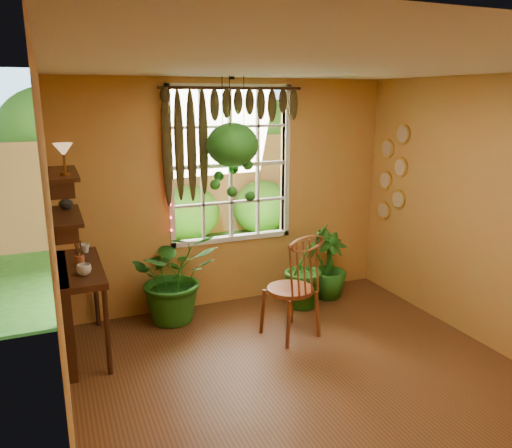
{
  "coord_description": "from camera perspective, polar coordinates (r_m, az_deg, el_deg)",
  "views": [
    {
      "loc": [
        -1.98,
        -3.28,
        2.48
      ],
      "look_at": [
        -0.14,
        1.15,
        1.26
      ],
      "focal_mm": 35.0,
      "sensor_mm": 36.0,
      "label": 1
    }
  ],
  "objects": [
    {
      "name": "counter_ledge",
      "position": [
        5.24,
        -20.35,
        -8.23
      ],
      "size": [
        0.4,
        1.2,
        0.9
      ],
      "color": "#321A0D",
      "rests_on": "floor"
    },
    {
      "name": "valance_vine",
      "position": [
        5.76,
        -3.42,
        12.24
      ],
      "size": [
        1.7,
        0.12,
        1.1
      ],
      "color": "#321A0D",
      "rests_on": "window"
    },
    {
      "name": "tiffany_lamp",
      "position": [
        4.66,
        -21.16,
        7.71
      ],
      "size": [
        0.17,
        0.17,
        0.28
      ],
      "color": "brown",
      "rests_on": "shelf_upper"
    },
    {
      "name": "cup_b",
      "position": [
        5.52,
        -18.96,
        -2.65
      ],
      "size": [
        0.11,
        0.11,
        0.09
      ],
      "primitive_type": "imported",
      "rotation": [
        0.0,
        0.0,
        0.15
      ],
      "color": "beige",
      "rests_on": "counter_ledge"
    },
    {
      "name": "shelf_lower",
      "position": [
        5.0,
        -20.79,
        0.86
      ],
      "size": [
        0.25,
        0.9,
        0.04
      ],
      "primitive_type": "cube",
      "color": "#321A0D",
      "rests_on": "wall_left"
    },
    {
      "name": "potted_plant_right",
      "position": [
        6.38,
        8.22,
        -4.64
      ],
      "size": [
        0.59,
        0.59,
        0.86
      ],
      "primitive_type": "imported",
      "rotation": [
        0.0,
        0.0,
        0.27
      ],
      "color": "#165516",
      "rests_on": "floor"
    },
    {
      "name": "string_lights",
      "position": [
        5.65,
        -9.96,
        6.65
      ],
      "size": [
        0.03,
        0.03,
        1.54
      ],
      "primitive_type": null,
      "color": "#FF2633",
      "rests_on": "window"
    },
    {
      "name": "hanging_basket",
      "position": [
        5.56,
        -2.7,
        8.34
      ],
      "size": [
        0.57,
        0.57,
        1.36
      ],
      "color": "black",
      "rests_on": "ceiling"
    },
    {
      "name": "ceiling",
      "position": [
        3.84,
        8.99,
        17.41
      ],
      "size": [
        4.5,
        4.5,
        0.0
      ],
      "primitive_type": "plane",
      "rotation": [
        3.14,
        0.0,
        0.0
      ],
      "color": "white",
      "rests_on": "wall_back"
    },
    {
      "name": "wall_back",
      "position": [
        5.98,
        -2.8,
        3.37
      ],
      "size": [
        4.0,
        0.0,
        4.0
      ],
      "primitive_type": "plane",
      "rotation": [
        1.57,
        0.0,
        0.0
      ],
      "color": "#B9903F",
      "rests_on": "floor"
    },
    {
      "name": "brush_jar",
      "position": [
        5.07,
        -19.57,
        -3.18
      ],
      "size": [
        0.09,
        0.09,
        0.33
      ],
      "color": "brown",
      "rests_on": "counter_ledge"
    },
    {
      "name": "cup_a",
      "position": [
        4.84,
        -19.06,
        -4.96
      ],
      "size": [
        0.17,
        0.17,
        0.1
      ],
      "primitive_type": "imported",
      "rotation": [
        0.0,
        0.0,
        0.36
      ],
      "color": "silver",
      "rests_on": "counter_ledge"
    },
    {
      "name": "potted_plant_left",
      "position": [
        5.71,
        -9.29,
        -5.85
      ],
      "size": [
        0.98,
        0.86,
        1.07
      ],
      "primitive_type": "imported",
      "rotation": [
        0.0,
        0.0,
        -0.03
      ],
      "color": "#165516",
      "rests_on": "floor"
    },
    {
      "name": "shelf_upper",
      "position": [
        4.93,
        -21.2,
        5.38
      ],
      "size": [
        0.25,
        0.9,
        0.04
      ],
      "primitive_type": "cube",
      "color": "#321A0D",
      "rests_on": "wall_left"
    },
    {
      "name": "backyard",
      "position": [
        10.46,
        -10.26,
        7.49
      ],
      "size": [
        14.0,
        10.0,
        12.0
      ],
      "color": "#205317",
      "rests_on": "ground"
    },
    {
      "name": "windsor_chair",
      "position": [
        5.33,
        4.18,
        -8.94
      ],
      "size": [
        0.61,
        0.63,
        1.32
      ],
      "rotation": [
        0.0,
        0.0,
        0.28
      ],
      "color": "brown",
      "rests_on": "floor"
    },
    {
      "name": "wall_plates",
      "position": [
        6.5,
        15.35,
        5.55
      ],
      "size": [
        0.04,
        0.32,
        1.1
      ],
      "primitive_type": null,
      "color": "beige",
      "rests_on": "wall_right"
    },
    {
      "name": "floor",
      "position": [
        4.56,
        7.61,
        -18.78
      ],
      "size": [
        4.5,
        4.5,
        0.0
      ],
      "primitive_type": "plane",
      "color": "brown",
      "rests_on": "ground"
    },
    {
      "name": "wall_left",
      "position": [
        3.47,
        -21.69,
        -5.8
      ],
      "size": [
        0.0,
        4.5,
        4.5
      ],
      "primitive_type": "plane",
      "rotation": [
        1.57,
        0.0,
        1.57
      ],
      "color": "#B9903F",
      "rests_on": "floor"
    },
    {
      "name": "window",
      "position": [
        5.95,
        -2.95,
        6.74
      ],
      "size": [
        1.52,
        0.1,
        1.86
      ],
      "color": "silver",
      "rests_on": "wall_back"
    },
    {
      "name": "potted_plant_mid",
      "position": [
        6.04,
        5.88,
        -4.76
      ],
      "size": [
        0.66,
        0.58,
        1.03
      ],
      "primitive_type": "imported",
      "rotation": [
        0.0,
        0.0,
        0.25
      ],
      "color": "#165516",
      "rests_on": "floor"
    },
    {
      "name": "shelf_vase",
      "position": [
        5.22,
        -20.94,
        2.37
      ],
      "size": [
        0.18,
        0.18,
        0.14
      ],
      "primitive_type": "imported",
      "rotation": [
        0.0,
        0.0,
        0.43
      ],
      "color": "#B2AD99",
      "rests_on": "shelf_lower"
    }
  ]
}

